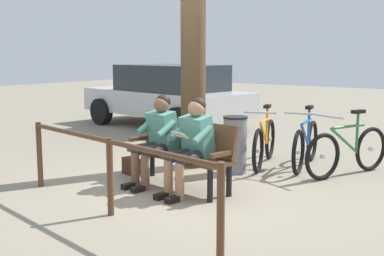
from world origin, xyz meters
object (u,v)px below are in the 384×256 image
at_px(bicycle_red, 348,151).
at_px(person_companion, 157,135).
at_px(person_reading, 191,141).
at_px(handbag, 131,166).
at_px(bicycle_blue, 264,143).
at_px(bench, 183,149).
at_px(litter_bin, 235,145).
at_px(tree_trunk, 193,36).
at_px(parked_car, 168,94).
at_px(bicycle_green, 306,144).

bearing_deg(bicycle_red, person_companion, -22.17).
distance_m(person_reading, bicycle_red, 2.44).
distance_m(handbag, bicycle_blue, 2.11).
xyz_separation_m(bench, handbag, (1.00, -0.07, -0.39)).
bearing_deg(litter_bin, person_companion, 66.87).
relative_size(person_companion, tree_trunk, 0.30).
bearing_deg(bench, parked_car, -40.13).
relative_size(bench, bicycle_green, 1.00).
bearing_deg(bicycle_green, bicycle_blue, -77.55).
height_order(bench, person_reading, person_reading).
bearing_deg(person_reading, parked_car, -39.30).
xyz_separation_m(bicycle_blue, parked_car, (3.79, -2.28, 0.41)).
bearing_deg(bicycle_red, bicycle_blue, -62.30).
xyz_separation_m(bicycle_red, parked_car, (5.05, -2.14, 0.41)).
xyz_separation_m(bench, bicycle_red, (-1.54, -1.87, -0.15)).
bearing_deg(person_companion, person_reading, 179.95).
distance_m(tree_trunk, bicycle_red, 2.81).
distance_m(bench, person_companion, 0.39).
relative_size(bench, tree_trunk, 0.42).
relative_size(tree_trunk, bicycle_blue, 2.45).
xyz_separation_m(bench, person_reading, (-0.29, 0.21, 0.16)).
bearing_deg(person_companion, tree_trunk, -68.96).
height_order(bench, tree_trunk, tree_trunk).
height_order(person_companion, bicycle_green, person_companion).
bearing_deg(handbag, bicycle_blue, -127.69).
height_order(bench, litter_bin, bench).
height_order(bicycle_red, bicycle_blue, same).
relative_size(litter_bin, parked_car, 0.19).
distance_m(bench, bicycle_green, 2.16).
distance_m(person_companion, bicycle_red, 2.75).
distance_m(handbag, parked_car, 4.72).
bearing_deg(bicycle_green, person_reading, -25.99).
bearing_deg(person_reading, tree_trunk, -46.02).
relative_size(person_reading, litter_bin, 1.44).
distance_m(person_companion, handbag, 0.87).
xyz_separation_m(person_companion, bicycle_red, (-1.88, -1.98, -0.30)).
bearing_deg(tree_trunk, bench, 119.60).
xyz_separation_m(person_reading, litter_bin, (0.14, -1.26, -0.25)).
xyz_separation_m(bicycle_green, parked_car, (4.36, -2.03, 0.41)).
height_order(person_companion, bicycle_red, person_companion).
xyz_separation_m(person_reading, person_companion, (0.63, -0.10, -0.00)).
distance_m(person_reading, tree_trunk, 2.02).
xyz_separation_m(person_reading, bicycle_green, (-0.56, -2.19, -0.31)).
distance_m(handbag, bicycle_red, 3.12).
bearing_deg(bicycle_green, bench, -34.99).
relative_size(bicycle_green, parked_car, 0.38).
bearing_deg(bicycle_red, bench, -18.22).
bearing_deg(bench, litter_bin, -89.90).
bearing_deg(bicycle_red, parked_car, -91.62).
bearing_deg(bench, bicycle_green, -104.66).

